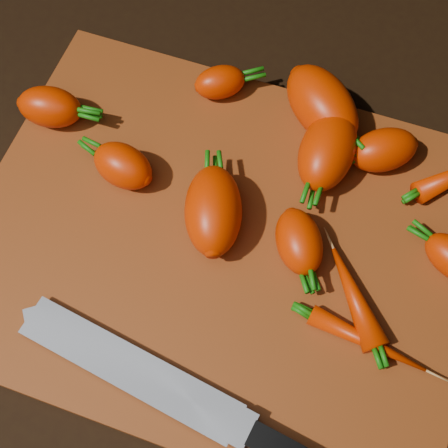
% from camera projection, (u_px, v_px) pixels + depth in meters
% --- Properties ---
extents(ground, '(2.00, 2.00, 0.01)m').
position_uv_depth(ground, '(221.00, 247.00, 0.64)').
color(ground, black).
extents(cutting_board, '(0.50, 0.40, 0.01)m').
position_uv_depth(cutting_board, '(221.00, 243.00, 0.63)').
color(cutting_board, maroon).
rests_on(cutting_board, ground).
extents(carrot_0, '(0.07, 0.05, 0.04)m').
position_uv_depth(carrot_0, '(50.00, 107.00, 0.66)').
color(carrot_0, red).
rests_on(carrot_0, cutting_board).
extents(carrot_1, '(0.07, 0.06, 0.04)m').
position_uv_depth(carrot_1, '(123.00, 166.00, 0.63)').
color(carrot_1, red).
rests_on(carrot_1, cutting_board).
extents(carrot_2, '(0.12, 0.11, 0.06)m').
position_uv_depth(carrot_2, '(322.00, 105.00, 0.65)').
color(carrot_2, red).
rests_on(carrot_2, cutting_board).
extents(carrot_3, '(0.08, 0.11, 0.06)m').
position_uv_depth(carrot_3, '(213.00, 211.00, 0.60)').
color(carrot_3, red).
rests_on(carrot_3, cutting_board).
extents(carrot_4, '(0.08, 0.08, 0.04)m').
position_uv_depth(carrot_4, '(384.00, 150.00, 0.64)').
color(carrot_4, red).
rests_on(carrot_4, cutting_board).
extents(carrot_5, '(0.07, 0.06, 0.04)m').
position_uv_depth(carrot_5, '(220.00, 82.00, 0.68)').
color(carrot_5, red).
rests_on(carrot_5, cutting_board).
extents(carrot_8, '(0.11, 0.04, 0.02)m').
position_uv_depth(carrot_8, '(367.00, 342.00, 0.57)').
color(carrot_8, red).
rests_on(carrot_8, cutting_board).
extents(carrot_9, '(0.08, 0.10, 0.03)m').
position_uv_depth(carrot_9, '(354.00, 297.00, 0.58)').
color(carrot_9, red).
rests_on(carrot_9, cutting_board).
extents(carrot_10, '(0.07, 0.08, 0.04)m').
position_uv_depth(carrot_10, '(299.00, 242.00, 0.60)').
color(carrot_10, red).
rests_on(carrot_10, cutting_board).
extents(carrot_11, '(0.06, 0.10, 0.06)m').
position_uv_depth(carrot_11, '(327.00, 150.00, 0.63)').
color(carrot_11, red).
rests_on(carrot_11, cutting_board).
extents(knife, '(0.35, 0.08, 0.02)m').
position_uv_depth(knife, '(150.00, 379.00, 0.55)').
color(knife, gray).
rests_on(knife, cutting_board).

